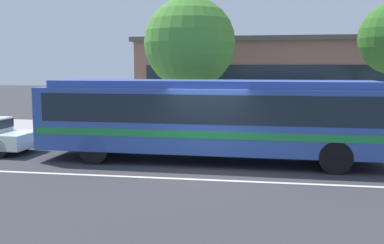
# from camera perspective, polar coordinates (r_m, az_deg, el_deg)

# --- Properties ---
(ground_plane) EXTENTS (120.00, 120.00, 0.00)m
(ground_plane) POSITION_cam_1_polar(r_m,az_deg,el_deg) (13.69, 1.63, -6.46)
(ground_plane) COLOR #333438
(sidewalk_slab) EXTENTS (60.00, 8.00, 0.12)m
(sidewalk_slab) POSITION_cam_1_polar(r_m,az_deg,el_deg) (20.59, 4.35, -1.77)
(sidewalk_slab) COLOR #A19393
(sidewalk_slab) RESTS_ON ground_plane
(lane_stripe_center) EXTENTS (56.00, 0.16, 0.01)m
(lane_stripe_center) POSITION_cam_1_polar(r_m,az_deg,el_deg) (12.92, 1.13, -7.26)
(lane_stripe_center) COLOR silver
(lane_stripe_center) RESTS_ON ground_plane
(transit_bus) EXTENTS (11.59, 2.76, 2.73)m
(transit_bus) POSITION_cam_1_polar(r_m,az_deg,el_deg) (15.12, 2.41, 0.95)
(transit_bus) COLOR #2F4E9E
(transit_bus) RESTS_ON ground_plane
(pedestrian_waiting_near_sign) EXTENTS (0.48, 0.48, 1.58)m
(pedestrian_waiting_near_sign) POSITION_cam_1_polar(r_m,az_deg,el_deg) (17.14, 0.44, -0.21)
(pedestrian_waiting_near_sign) COLOR #1F2C49
(pedestrian_waiting_near_sign) RESTS_ON sidewalk_slab
(pedestrian_walking_along_curb) EXTENTS (0.41, 0.41, 1.63)m
(pedestrian_walking_along_curb) POSITION_cam_1_polar(r_m,az_deg,el_deg) (18.21, -4.64, 0.30)
(pedestrian_walking_along_curb) COLOR #2B2E48
(pedestrian_walking_along_curb) RESTS_ON sidewalk_slab
(bus_stop_sign) EXTENTS (0.08, 0.44, 2.30)m
(bus_stop_sign) POSITION_cam_1_polar(r_m,az_deg,el_deg) (16.98, 18.18, 1.29)
(bus_stop_sign) COLOR gray
(bus_stop_sign) RESTS_ON sidewalk_slab
(street_tree_near_stop) EXTENTS (3.95, 3.95, 6.06)m
(street_tree_near_stop) POSITION_cam_1_polar(r_m,az_deg,el_deg) (19.86, -0.28, 9.89)
(street_tree_near_stop) COLOR brown
(street_tree_near_stop) RESTS_ON sidewalk_slab
(station_building) EXTENTS (17.42, 8.88, 4.72)m
(station_building) POSITION_cam_1_polar(r_m,az_deg,el_deg) (27.32, 12.85, 5.09)
(station_building) COLOR #855F52
(station_building) RESTS_ON ground_plane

